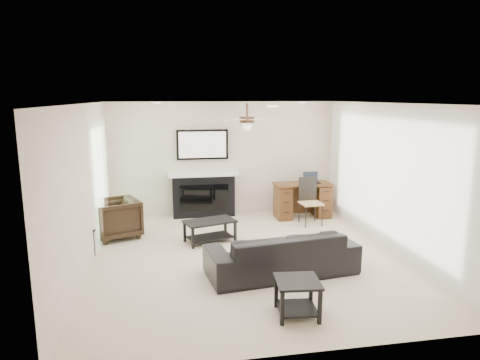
{
  "coord_description": "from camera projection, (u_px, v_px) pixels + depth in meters",
  "views": [
    {
      "loc": [
        -1.3,
        -6.56,
        2.6
      ],
      "look_at": [
        -0.05,
        0.46,
        1.21
      ],
      "focal_mm": 32.0,
      "sensor_mm": 36.0,
      "label": 1
    }
  ],
  "objects": [
    {
      "name": "room_shell",
      "position": [
        259.0,
        155.0,
        6.84
      ],
      "size": [
        5.5,
        5.54,
        2.52
      ],
      "color": "beige",
      "rests_on": "ground"
    },
    {
      "name": "sofa",
      "position": [
        281.0,
        253.0,
        6.35
      ],
      "size": [
        2.31,
        1.14,
        0.65
      ],
      "primitive_type": "imported",
      "rotation": [
        0.0,
        0.0,
        3.27
      ],
      "color": "black",
      "rests_on": "ground"
    },
    {
      "name": "armchair",
      "position": [
        116.0,
        218.0,
        7.97
      ],
      "size": [
        1.04,
        1.03,
        0.74
      ],
      "primitive_type": "imported",
      "rotation": [
        0.0,
        0.0,
        -1.2
      ],
      "color": "black",
      "rests_on": "ground"
    },
    {
      "name": "coffee_table",
      "position": [
        210.0,
        231.0,
        7.77
      ],
      "size": [
        1.01,
        0.74,
        0.4
      ],
      "primitive_type": "cube",
      "rotation": [
        0.0,
        0.0,
        0.3
      ],
      "color": "black",
      "rests_on": "ground"
    },
    {
      "name": "end_table_near",
      "position": [
        297.0,
        298.0,
        5.14
      ],
      "size": [
        0.57,
        0.57,
        0.45
      ],
      "primitive_type": "cube",
      "rotation": [
        0.0,
        0.0,
        -0.1
      ],
      "color": "black",
      "rests_on": "ground"
    },
    {
      "name": "end_table_left",
      "position": [
        74.0,
        247.0,
        6.89
      ],
      "size": [
        0.64,
        0.64,
        0.45
      ],
      "primitive_type": "cube",
      "rotation": [
        0.0,
        0.0,
        -0.34
      ],
      "color": "black",
      "rests_on": "ground"
    },
    {
      "name": "fireplace_unit",
      "position": [
        203.0,
        174.0,
        9.28
      ],
      "size": [
        1.52,
        0.34,
        1.91
      ],
      "primitive_type": "cube",
      "color": "black",
      "rests_on": "ground"
    },
    {
      "name": "desk",
      "position": [
        302.0,
        200.0,
        9.32
      ],
      "size": [
        1.22,
        0.56,
        0.76
      ],
      "primitive_type": "cube",
      "color": "#361F0D",
      "rests_on": "ground"
    },
    {
      "name": "desk_chair",
      "position": [
        311.0,
        202.0,
        8.77
      ],
      "size": [
        0.45,
        0.47,
        0.97
      ],
      "primitive_type": "cube",
      "rotation": [
        0.0,
        0.0,
        0.07
      ],
      "color": "black",
      "rests_on": "ground"
    },
    {
      "name": "laptop",
      "position": [
        312.0,
        178.0,
        9.24
      ],
      "size": [
        0.33,
        0.24,
        0.23
      ],
      "primitive_type": "cube",
      "color": "black",
      "rests_on": "desk"
    }
  ]
}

